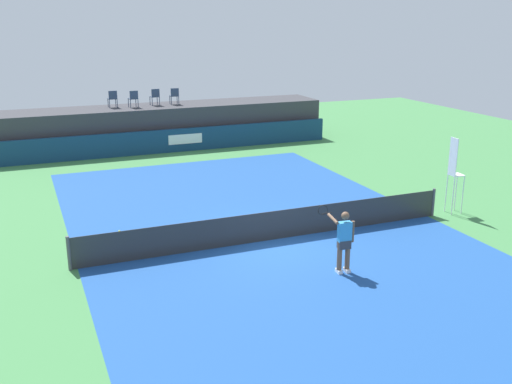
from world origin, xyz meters
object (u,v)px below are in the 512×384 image
spectator_chair_right (174,95)px  tennis_player (344,240)px  spectator_chair_far_left (113,98)px  net_post_near (69,253)px  spectator_chair_left (133,98)px  umpire_chair (454,170)px  spectator_chair_center (155,96)px  tennis_ball (119,231)px  net_post_far (433,202)px

spectator_chair_right → tennis_player: size_ratio=0.50×
spectator_chair_right → tennis_player: spectator_chair_right is taller
spectator_chair_far_left → tennis_player: spectator_chair_far_left is taller
spectator_chair_right → tennis_player: (-0.12, -18.35, -1.73)m
spectator_chair_right → net_post_near: 17.06m
spectator_chair_left → net_post_near: 15.98m
spectator_chair_right → umpire_chair: bearing=-68.3°
net_post_near → umpire_chair: bearing=0.0°
tennis_player → spectator_chair_center: bearing=92.9°
spectator_chair_far_left → tennis_ball: 13.39m
spectator_chair_far_left → umpire_chair: spectator_chair_far_left is taller
spectator_chair_far_left → net_post_far: 17.82m
spectator_chair_far_left → net_post_near: spectator_chair_far_left is taller
tennis_ball → spectator_chair_right: bearing=67.5°
spectator_chair_center → net_post_near: bearing=-111.4°
spectator_chair_far_left → spectator_chair_center: same height
spectator_chair_left → net_post_far: spectator_chair_left is taller
spectator_chair_left → net_post_near: (-4.84, -15.08, -2.19)m
umpire_chair → tennis_player: umpire_chair is taller
spectator_chair_center → net_post_far: size_ratio=0.89×
tennis_player → tennis_ball: size_ratio=26.03×
net_post_far → tennis_player: 6.20m
spectator_chair_center → tennis_ball: (-4.27, -12.92, -2.66)m
spectator_chair_center → spectator_chair_right: (1.05, -0.07, 0.00)m
spectator_chair_right → umpire_chair: 16.55m
spectator_chair_left → spectator_chair_far_left: bearing=158.5°
spectator_chair_far_left → umpire_chair: 18.12m
tennis_ball → spectator_chair_center: bearing=71.7°
tennis_player → spectator_chair_far_left: bearing=99.7°
spectator_chair_far_left → net_post_near: 16.09m
umpire_chair → tennis_player: (-6.21, -3.00, -0.63)m
umpire_chair → tennis_ball: size_ratio=40.59×
net_post_near → tennis_player: (6.99, -2.99, 0.46)m
net_post_far → tennis_player: bearing=-151.0°
spectator_chair_center → tennis_player: size_ratio=0.50×
net_post_far → umpire_chair: bearing=0.6°
spectator_chair_center → umpire_chair: bearing=-65.1°
spectator_chair_far_left → umpire_chair: size_ratio=0.32×
net_post_near → tennis_ball: bearing=54.5°
spectator_chair_far_left → tennis_player: bearing=-80.3°
spectator_chair_center → spectator_chair_right: 1.05m
spectator_chair_right → tennis_ball: 14.16m
spectator_chair_center → tennis_ball: size_ratio=13.06×
net_post_near → tennis_ball: size_ratio=14.71×
umpire_chair → tennis_player: size_ratio=1.56×
spectator_chair_center → umpire_chair: 17.02m
spectator_chair_center → spectator_chair_far_left: bearing=178.7°
spectator_chair_left → tennis_player: 18.28m
spectator_chair_far_left → spectator_chair_center: 2.23m
tennis_player → tennis_ball: tennis_player is taller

